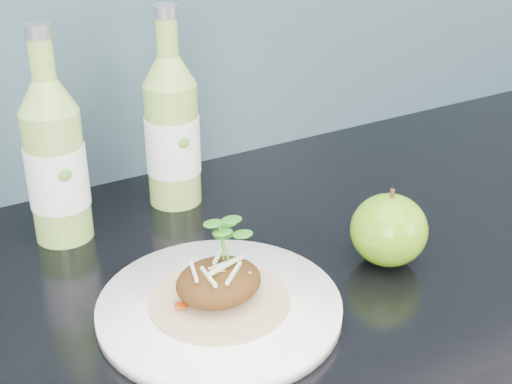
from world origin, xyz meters
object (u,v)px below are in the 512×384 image
cider_bottle_left (56,162)px  cider_bottle_right (172,132)px  dinner_plate (220,308)px  green_apple (389,230)px

cider_bottle_left → cider_bottle_right: (0.16, 0.02, 0.00)m
dinner_plate → cider_bottle_left: cider_bottle_left is taller
cider_bottle_left → green_apple: bearing=-60.4°
dinner_plate → green_apple: size_ratio=3.21×
dinner_plate → green_apple: (0.22, -0.01, 0.04)m
green_apple → cider_bottle_right: bearing=118.8°
green_apple → cider_bottle_left: (-0.31, 0.25, 0.06)m
dinner_plate → green_apple: bearing=-1.7°
dinner_plate → cider_bottle_right: (0.07, 0.27, 0.10)m
green_apple → cider_bottle_right: cider_bottle_right is taller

